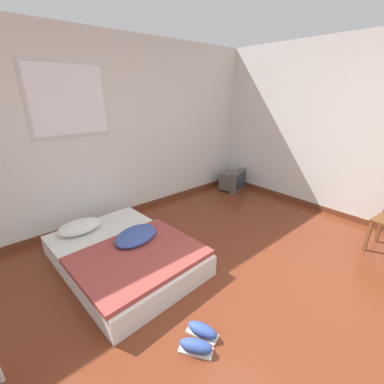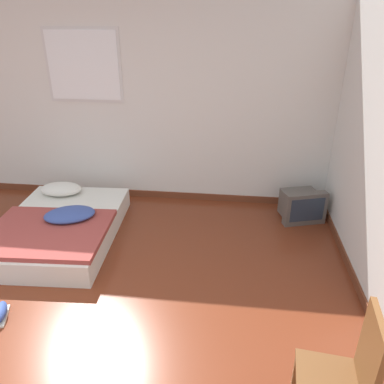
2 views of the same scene
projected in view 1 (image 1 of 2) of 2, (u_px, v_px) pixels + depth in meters
name	position (u px, v px, depth m)	size (l,w,h in m)	color
ground_plane	(272.00, 340.00, 2.06)	(20.00, 20.00, 0.00)	maroon
wall_back	(103.00, 134.00, 3.59)	(7.81, 0.08, 2.60)	silver
mattress_bed	(124.00, 253.00, 2.91)	(1.32, 1.79, 0.38)	silver
crt_tv	(233.00, 180.00, 5.13)	(0.56, 0.49, 0.41)	#56514C
sneaker_pair	(199.00, 338.00, 2.01)	(0.35, 0.35, 0.10)	silver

